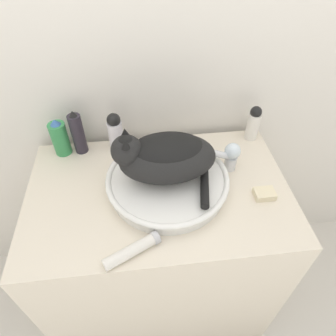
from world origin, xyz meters
The scene contains 11 objects.
wall_back centered at (0.00, 0.64, 1.20)m, with size 8.00×0.05×2.40m.
vanity_counter centered at (0.00, 0.29, 0.43)m, with size 0.93×0.59×0.85m.
sink_basin centered at (0.03, 0.30, 0.89)m, with size 0.43×0.43×0.06m.
cat centered at (0.02, 0.30, 1.00)m, with size 0.34×0.26×0.19m.
faucet centered at (0.27, 0.37, 0.92)m, with size 0.12×0.07×0.12m.
lotion_bottle_white centered at (-0.14, 0.54, 0.94)m, with size 0.06×0.06×0.16m.
spray_bottle_trigger centered at (-0.36, 0.54, 0.93)m, with size 0.06×0.06×0.16m.
deodorant_stick centered at (0.41, 0.54, 0.93)m, with size 0.05×0.05×0.15m.
hairspray_can_black centered at (-0.29, 0.54, 0.94)m, with size 0.05×0.05×0.19m.
cream_tube centered at (-0.10, 0.05, 0.87)m, with size 0.18×0.11×0.04m.
soap_bar centered at (0.36, 0.22, 0.87)m, with size 0.07×0.05×0.02m.
Camera 1 is at (-0.05, -0.41, 1.66)m, focal length 32.00 mm.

